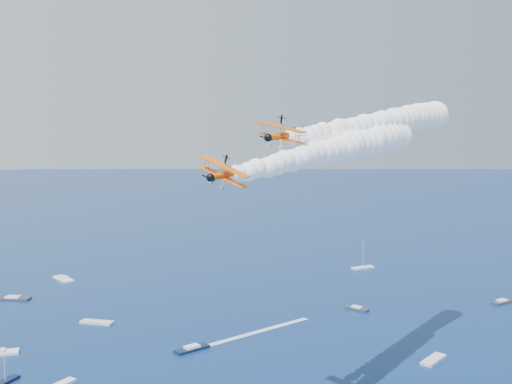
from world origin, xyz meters
name	(u,v)px	position (x,y,z in m)	size (l,w,h in m)	color
biplane_lead	(281,136)	(5.15, 31.61, 57.27)	(8.50, 9.53, 5.74)	#D95404
biplane_trail	(224,175)	(-11.66, 16.60, 52.04)	(6.96, 7.81, 4.70)	#FF5D05
smoke_trail_lead	(376,123)	(36.04, 46.28, 59.91)	(63.42, 33.83, 12.34)	white
smoke_trail_trail	(335,150)	(17.72, 34.10, 54.68)	(60.67, 38.99, 12.34)	white
spectator_boats	(135,343)	(-4.34, 98.96, 0.35)	(230.38, 167.53, 0.70)	silver
boat_wakes	(112,380)	(-15.25, 77.59, 0.03)	(132.88, 103.95, 0.04)	white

